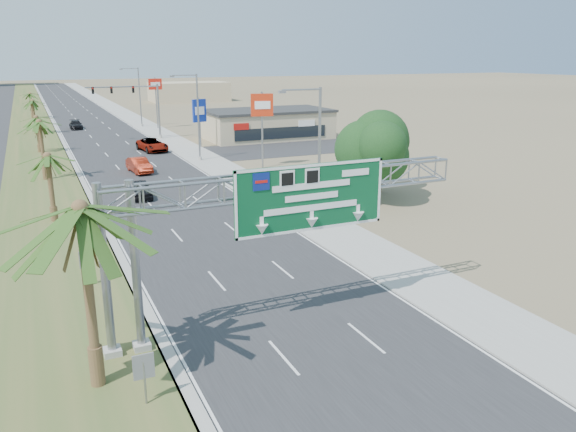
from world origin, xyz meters
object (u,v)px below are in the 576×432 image
(sign_gantry, at_px, (275,198))
(pole_sign_red_near, at_px, (262,109))
(car_mid_lane, at_px, (139,165))
(car_right_lane, at_px, (152,145))
(pole_sign_red_far, at_px, (155,88))
(pole_sign_blue, at_px, (199,112))
(car_far, at_px, (76,125))
(car_left_lane, at_px, (141,190))
(signal_mast, at_px, (145,106))
(store_building, at_px, (267,125))
(palm_near, at_px, (80,210))

(sign_gantry, xyz_separation_m, pole_sign_red_near, (13.62, 34.90, 0.39))
(car_mid_lane, relative_size, car_right_lane, 0.80)
(pole_sign_red_far, bearing_deg, pole_sign_red_near, -85.57)
(pole_sign_red_near, relative_size, pole_sign_blue, 1.25)
(sign_gantry, height_order, car_right_lane, sign_gantry)
(sign_gantry, distance_m, pole_sign_blue, 52.91)
(sign_gantry, relative_size, car_far, 3.46)
(car_far, bearing_deg, car_left_lane, -88.27)
(car_right_lane, relative_size, car_far, 1.23)
(pole_sign_blue, bearing_deg, sign_gantry, -102.49)
(pole_sign_blue, bearing_deg, pole_sign_red_near, -82.57)
(signal_mast, height_order, pole_sign_red_far, pole_sign_red_far)
(car_far, relative_size, pole_sign_blue, 0.73)
(car_mid_lane, xyz_separation_m, pole_sign_red_far, (9.79, 36.37, 5.91))
(car_left_lane, xyz_separation_m, car_right_lane, (6.01, 24.39, 0.09))
(store_building, distance_m, car_mid_lane, 28.67)
(signal_mast, relative_size, pole_sign_red_far, 1.21)
(car_right_lane, bearing_deg, car_mid_lane, -115.07)
(pole_sign_blue, relative_size, pole_sign_red_far, 0.78)
(car_right_lane, xyz_separation_m, pole_sign_blue, (6.56, 0.33, 3.90))
(pole_sign_red_near, distance_m, pole_sign_red_far, 39.69)
(store_building, xyz_separation_m, car_right_lane, (-18.19, -4.76, -1.17))
(sign_gantry, height_order, signal_mast, signal_mast)
(store_building, distance_m, car_right_lane, 18.84)
(sign_gantry, relative_size, pole_sign_red_far, 1.98)
(pole_sign_red_far, bearing_deg, car_mid_lane, -105.06)
(signal_mast, distance_m, store_building, 18.08)
(store_building, xyz_separation_m, car_left_lane, (-24.20, -29.15, -1.26))
(car_far, bearing_deg, car_right_lane, -75.42)
(car_far, bearing_deg, pole_sign_red_far, -21.27)
(car_mid_lane, height_order, pole_sign_blue, pole_sign_blue)
(car_mid_lane, relative_size, pole_sign_red_near, 0.58)
(car_mid_lane, distance_m, car_far, 41.58)
(pole_sign_red_near, height_order, pole_sign_red_far, pole_sign_red_far)
(palm_near, distance_m, pole_sign_blue, 57.07)
(pole_sign_red_near, bearing_deg, pole_sign_blue, 97.43)
(car_far, relative_size, pole_sign_red_far, 0.57)
(car_left_lane, relative_size, car_right_lane, 0.73)
(pole_sign_red_near, bearing_deg, car_right_lane, 118.04)
(signal_mast, height_order, car_mid_lane, signal_mast)
(palm_near, xyz_separation_m, pole_sign_red_near, (21.76, 36.82, -0.48))
(car_right_lane, distance_m, pole_sign_red_near, 19.43)
(car_right_lane, relative_size, pole_sign_red_near, 0.72)
(car_right_lane, bearing_deg, car_left_lane, -111.66)
(pole_sign_blue, bearing_deg, car_far, 115.93)
(signal_mast, height_order, store_building, signal_mast)
(car_mid_lane, relative_size, car_far, 0.99)
(sign_gantry, relative_size, pole_sign_blue, 2.53)
(sign_gantry, relative_size, car_mid_lane, 3.51)
(sign_gantry, height_order, palm_near, palm_near)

